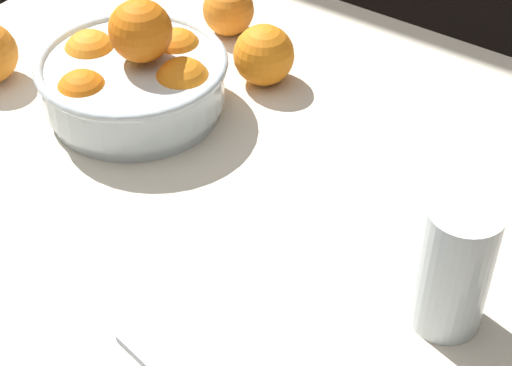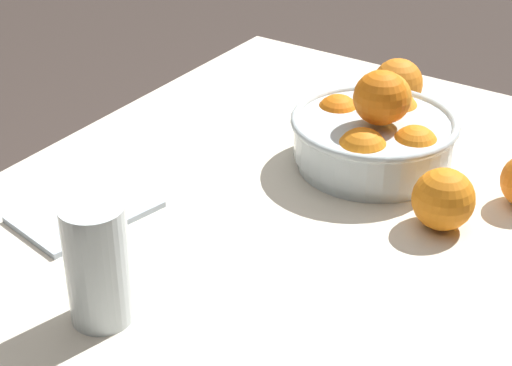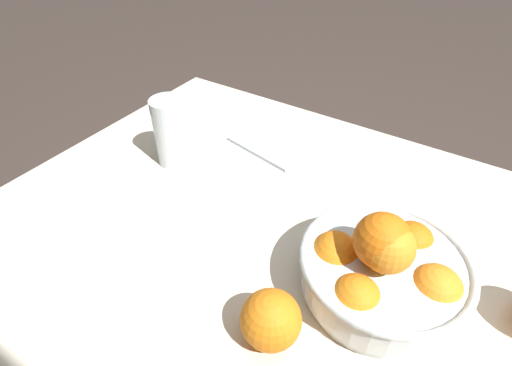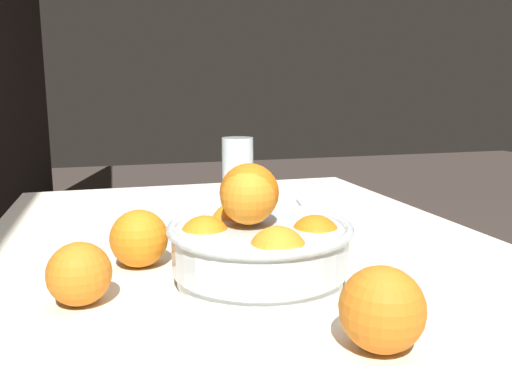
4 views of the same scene
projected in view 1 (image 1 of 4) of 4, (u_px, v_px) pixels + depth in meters
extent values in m
cube|color=beige|center=(239.00, 178.00, 1.01)|extent=(1.05, 0.82, 0.03)
cylinder|color=#936B47|center=(155.00, 133.00, 1.66)|extent=(0.05, 0.05, 0.69)
cylinder|color=silver|center=(136.00, 104.00, 1.08)|extent=(0.21, 0.21, 0.02)
cylinder|color=silver|center=(133.00, 81.00, 1.06)|extent=(0.23, 0.23, 0.05)
torus|color=silver|center=(131.00, 63.00, 1.04)|extent=(0.24, 0.24, 0.01)
sphere|color=orange|center=(183.00, 86.00, 1.03)|extent=(0.07, 0.07, 0.07)
sphere|color=orange|center=(177.00, 54.00, 1.09)|extent=(0.07, 0.07, 0.07)
sphere|color=orange|center=(91.00, 57.00, 1.08)|extent=(0.07, 0.07, 0.07)
sphere|color=orange|center=(83.00, 97.00, 1.02)|extent=(0.07, 0.07, 0.07)
sphere|color=orange|center=(138.00, 29.00, 1.02)|extent=(0.07, 0.07, 0.07)
sphere|color=orange|center=(141.00, 31.00, 1.02)|extent=(0.08, 0.08, 0.08)
cylinder|color=#F4A314|center=(451.00, 281.00, 0.80)|extent=(0.06, 0.06, 0.11)
cylinder|color=silver|center=(454.00, 268.00, 0.78)|extent=(0.07, 0.07, 0.14)
sphere|color=orange|center=(264.00, 55.00, 1.11)|extent=(0.08, 0.08, 0.08)
sphere|color=orange|center=(228.00, 10.00, 1.21)|extent=(0.07, 0.07, 0.07)
cube|color=silver|center=(225.00, 358.00, 0.79)|extent=(0.19, 0.15, 0.01)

